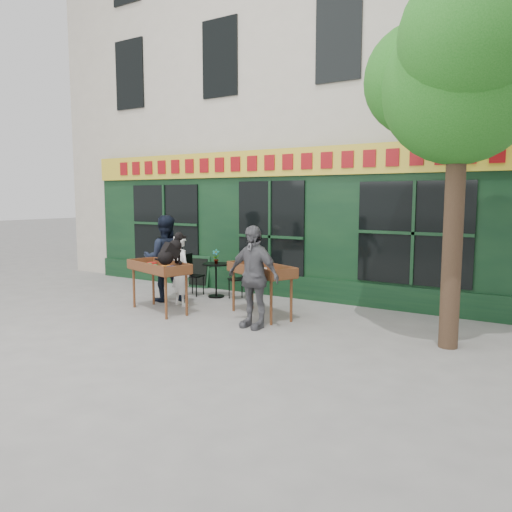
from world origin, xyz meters
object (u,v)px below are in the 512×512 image
(man_left, at_px, (165,258))
(bistro_table, at_px, (216,273))
(book_cart_center, at_px, (159,270))
(woman, at_px, (181,270))
(man_right, at_px, (253,277))
(book_cart_right, at_px, (261,273))
(dog, at_px, (170,248))

(man_left, bearing_deg, bistro_table, -169.49)
(book_cart_center, relative_size, woman, 1.10)
(woman, relative_size, man_left, 0.79)
(man_right, bearing_deg, bistro_table, 144.90)
(book_cart_right, distance_m, bistro_table, 2.08)
(book_cart_center, height_order, man_left, man_left)
(woman, relative_size, bistro_table, 1.94)
(woman, bearing_deg, bistro_table, -77.17)
(man_left, bearing_deg, dog, 95.75)
(woman, xyz_separation_m, man_left, (-0.60, 0.18, 0.19))
(book_cart_center, height_order, man_right, man_right)
(woman, xyz_separation_m, bistro_table, (0.10, 1.08, -0.19))
(dog, relative_size, bistro_table, 0.79)
(woman, distance_m, man_right, 2.31)
(book_cart_center, distance_m, bistro_table, 1.75)
(book_cart_right, bearing_deg, woman, -152.96)
(dog, xyz_separation_m, book_cart_right, (1.55, 0.78, -0.47))
(book_cart_right, xyz_separation_m, man_right, (0.30, -0.75, 0.06))
(man_right, relative_size, man_left, 0.95)
(man_right, bearing_deg, book_cart_center, -175.90)
(bistro_table, relative_size, man_left, 0.41)
(book_cart_right, distance_m, man_right, 0.81)
(woman, bearing_deg, man_right, -179.04)
(man_right, distance_m, man_left, 2.93)
(man_right, bearing_deg, book_cart_right, 116.40)
(book_cart_center, xyz_separation_m, dog, (0.35, -0.05, 0.47))
(woman, bearing_deg, dog, 134.43)
(book_cart_center, relative_size, man_left, 0.87)
(bistro_table, height_order, man_left, man_left)
(book_cart_center, relative_size, dog, 2.70)
(dog, distance_m, man_right, 1.89)
(book_cart_center, bearing_deg, man_left, 143.98)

